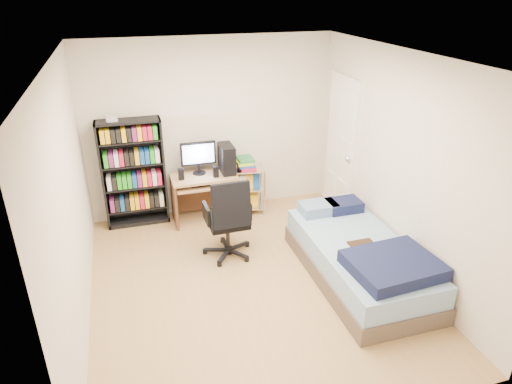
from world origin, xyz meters
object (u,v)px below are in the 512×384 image
object	(u,v)px
office_chair	(229,232)
bed	(360,259)
media_shelf	(133,172)
computer_desk	(210,178)

from	to	relation	value
office_chair	bed	world-z (taller)	office_chair
media_shelf	office_chair	size ratio (longest dim) A/B	1.48
bed	office_chair	bearing A→B (deg)	145.87
media_shelf	bed	world-z (taller)	media_shelf
computer_desk	bed	xyz separation A→B (m)	(1.33, -1.99, -0.35)
media_shelf	bed	xyz separation A→B (m)	(2.35, -2.12, -0.51)
bed	media_shelf	bearing A→B (deg)	137.89
computer_desk	bed	distance (m)	2.41
media_shelf	office_chair	xyz separation A→B (m)	(1.02, -1.22, -0.43)
computer_desk	media_shelf	bearing A→B (deg)	172.49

